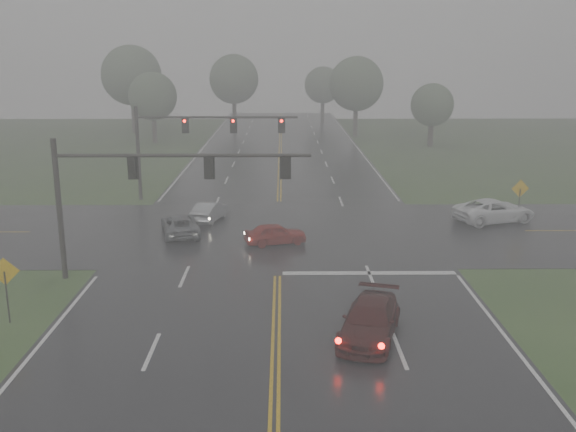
{
  "coord_description": "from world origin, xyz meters",
  "views": [
    {
      "loc": [
        0.27,
        -15.31,
        10.52
      ],
      "look_at": [
        0.53,
        16.0,
        2.52
      ],
      "focal_mm": 40.0,
      "sensor_mm": 36.0,
      "label": 1
    }
  ],
  "objects_px": {
    "car_grey": "(180,235)",
    "signal_gantry_near": "(136,181)",
    "sedan_silver": "(210,221)",
    "signal_gantry_far": "(187,135)",
    "sedan_red": "(276,244)",
    "sedan_maroon": "(369,338)",
    "pickup_white": "(493,222)"
  },
  "relations": [
    {
      "from": "pickup_white",
      "to": "signal_gantry_far",
      "type": "relative_size",
      "value": 0.45
    },
    {
      "from": "sedan_silver",
      "to": "signal_gantry_far",
      "type": "height_order",
      "value": "signal_gantry_far"
    },
    {
      "from": "pickup_white",
      "to": "signal_gantry_far",
      "type": "distance_m",
      "value": 21.96
    },
    {
      "from": "sedan_red",
      "to": "car_grey",
      "type": "bearing_deg",
      "value": 56.74
    },
    {
      "from": "signal_gantry_near",
      "to": "signal_gantry_far",
      "type": "relative_size",
      "value": 1.02
    },
    {
      "from": "pickup_white",
      "to": "car_grey",
      "type": "bearing_deg",
      "value": 80.16
    },
    {
      "from": "sedan_red",
      "to": "signal_gantry_far",
      "type": "relative_size",
      "value": 0.3
    },
    {
      "from": "sedan_red",
      "to": "signal_gantry_near",
      "type": "relative_size",
      "value": 0.29
    },
    {
      "from": "car_grey",
      "to": "signal_gantry_near",
      "type": "relative_size",
      "value": 0.36
    },
    {
      "from": "signal_gantry_far",
      "to": "signal_gantry_near",
      "type": "bearing_deg",
      "value": -89.76
    },
    {
      "from": "sedan_silver",
      "to": "car_grey",
      "type": "distance_m",
      "value": 3.65
    },
    {
      "from": "sedan_maroon",
      "to": "signal_gantry_far",
      "type": "xyz_separation_m",
      "value": [
        -10.18,
        23.76,
        4.78
      ]
    },
    {
      "from": "signal_gantry_near",
      "to": "signal_gantry_far",
      "type": "xyz_separation_m",
      "value": [
        -0.07,
        16.97,
        0.06
      ]
    },
    {
      "from": "signal_gantry_near",
      "to": "signal_gantry_far",
      "type": "height_order",
      "value": "signal_gantry_far"
    },
    {
      "from": "sedan_silver",
      "to": "car_grey",
      "type": "xyz_separation_m",
      "value": [
        -1.4,
        -3.37,
        0.0
      ]
    },
    {
      "from": "car_grey",
      "to": "signal_gantry_near",
      "type": "height_order",
      "value": "signal_gantry_near"
    },
    {
      "from": "pickup_white",
      "to": "signal_gantry_near",
      "type": "bearing_deg",
      "value": 98.59
    },
    {
      "from": "signal_gantry_near",
      "to": "signal_gantry_far",
      "type": "distance_m",
      "value": 16.97
    },
    {
      "from": "signal_gantry_near",
      "to": "sedan_red",
      "type": "bearing_deg",
      "value": 40.77
    },
    {
      "from": "car_grey",
      "to": "sedan_red",
      "type": "bearing_deg",
      "value": 147.35
    },
    {
      "from": "sedan_silver",
      "to": "signal_gantry_far",
      "type": "bearing_deg",
      "value": -54.84
    },
    {
      "from": "sedan_maroon",
      "to": "car_grey",
      "type": "distance_m",
      "value": 16.99
    },
    {
      "from": "sedan_maroon",
      "to": "pickup_white",
      "type": "height_order",
      "value": "pickup_white"
    },
    {
      "from": "signal_gantry_near",
      "to": "sedan_maroon",
      "type": "bearing_deg",
      "value": -33.9
    },
    {
      "from": "pickup_white",
      "to": "sedan_maroon",
      "type": "bearing_deg",
      "value": 130.89
    },
    {
      "from": "sedan_red",
      "to": "car_grey",
      "type": "height_order",
      "value": "car_grey"
    },
    {
      "from": "sedan_maroon",
      "to": "sedan_red",
      "type": "xyz_separation_m",
      "value": [
        -3.7,
        12.32,
        0.0
      ]
    },
    {
      "from": "sedan_red",
      "to": "signal_gantry_far",
      "type": "xyz_separation_m",
      "value": [
        -6.48,
        11.44,
        4.78
      ]
    },
    {
      "from": "car_grey",
      "to": "signal_gantry_far",
      "type": "bearing_deg",
      "value": -99.7
    },
    {
      "from": "signal_gantry_far",
      "to": "sedan_maroon",
      "type": "bearing_deg",
      "value": -66.81
    },
    {
      "from": "sedan_red",
      "to": "signal_gantry_far",
      "type": "height_order",
      "value": "signal_gantry_far"
    },
    {
      "from": "sedan_silver",
      "to": "signal_gantry_far",
      "type": "relative_size",
      "value": 0.32
    }
  ]
}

